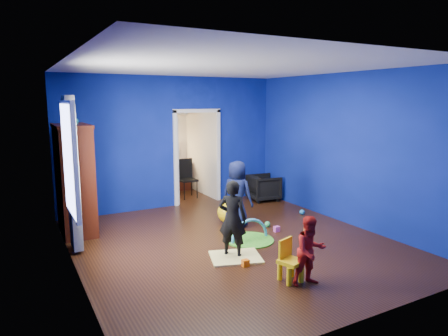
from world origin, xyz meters
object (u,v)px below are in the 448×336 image
crt_tv (77,177)px  kid_chair (291,263)px  study_desk (174,176)px  folding_chair (188,179)px  armchair (264,188)px  tv_armoire (75,179)px  child_navy (237,194)px  hopper_ball (228,212)px  play_mat (250,240)px  vase (73,120)px  toddler_red (310,251)px  child_black (233,219)px

crt_tv → kid_chair: bearing=-58.4°
study_desk → folding_chair: folding_chair is taller
armchair → study_desk: size_ratio=0.77×
tv_armoire → kid_chair: (2.17, -3.46, -0.73)m
tv_armoire → study_desk: (2.82, 2.40, -0.60)m
armchair → kid_chair: size_ratio=1.35×
child_navy → tv_armoire: (-2.73, 1.09, 0.35)m
hopper_ball → kid_chair: size_ratio=0.85×
tv_armoire → play_mat: 3.30m
vase → tv_armoire: bearing=90.0°
toddler_red → tv_armoire: tv_armoire is taller
vase → kid_chair: bearing=-55.6°
study_desk → toddler_red: bearing=-94.7°
toddler_red → hopper_ball: size_ratio=2.17×
toddler_red → crt_tv: size_ratio=1.31×
toddler_red → kid_chair: (-0.15, 0.20, -0.21)m
child_navy → hopper_ball: 0.49m
crt_tv → play_mat: (2.48, -1.90, -1.01)m
child_navy → folding_chair: 2.53m
vase → kid_chair: (2.17, -3.16, -1.80)m
crt_tv → study_desk: size_ratio=0.80×
toddler_red → vase: (-2.32, 3.36, 1.59)m
study_desk → folding_chair: (0.00, -0.96, 0.09)m
child_navy → hopper_ball: (-0.05, 0.25, -0.42)m
armchair → study_desk: bearing=43.4°
folding_chair → play_mat: bearing=-95.1°
armchair → play_mat: armchair is taller
tv_armoire → kid_chair: bearing=-58.0°
kid_chair → study_desk: 5.90m
hopper_ball → child_black: bearing=-116.9°
toddler_red → vase: bearing=131.6°
study_desk → folding_chair: 0.96m
vase → toddler_red: bearing=-55.4°
tv_armoire → kid_chair: 4.15m
child_navy → play_mat: 1.04m
tv_armoire → folding_chair: bearing=27.0°
toddler_red → play_mat: 1.83m
child_black → hopper_ball: size_ratio=2.82×
play_mat → folding_chair: 3.38m
armchair → child_navy: child_navy is taller
armchair → kid_chair: (-2.15, -3.80, -0.06)m
toddler_red → kid_chair: bearing=133.9°
tv_armoire → child_navy: bearing=-21.7°
armchair → hopper_ball: armchair is taller
kid_chair → hopper_ball: bearing=60.8°
child_navy → folding_chair: size_ratio=1.37×
play_mat → crt_tv: bearing=142.5°
tv_armoire → study_desk: 3.75m
toddler_red → kid_chair: 0.33m
vase → tv_armoire: size_ratio=0.09×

